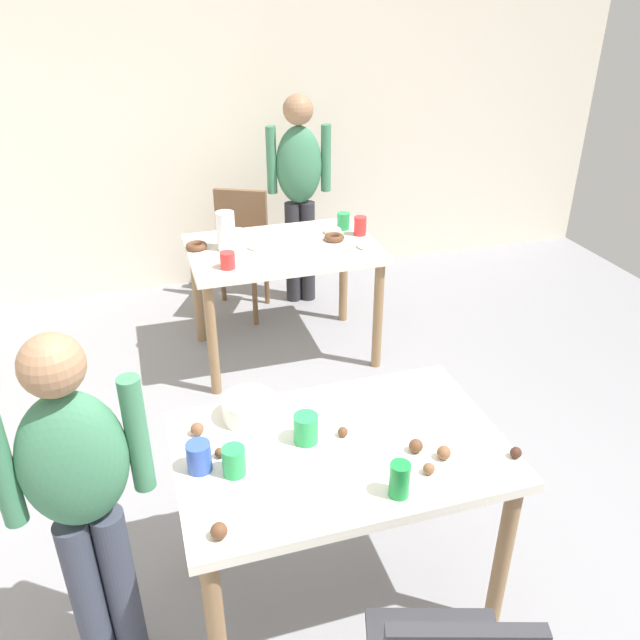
% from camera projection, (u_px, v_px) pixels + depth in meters
% --- Properties ---
extents(ground_plane, '(6.40, 6.40, 0.00)m').
position_uv_depth(ground_plane, '(369.00, 583.00, 2.63)').
color(ground_plane, gray).
extents(wall_back, '(6.40, 0.10, 2.60)m').
position_uv_depth(wall_back, '(220.00, 114.00, 4.71)').
color(wall_back, beige).
rests_on(wall_back, ground_plane).
extents(dining_table_near, '(1.14, 0.75, 0.75)m').
position_uv_depth(dining_table_near, '(340.00, 469.00, 2.29)').
color(dining_table_near, silver).
rests_on(dining_table_near, ground_plane).
extents(dining_table_far, '(1.14, 0.77, 0.75)m').
position_uv_depth(dining_table_far, '(283.00, 262.00, 3.94)').
color(dining_table_far, silver).
rests_on(dining_table_far, ground_plane).
extents(chair_far_table, '(0.54, 0.54, 0.87)m').
position_uv_depth(chair_far_table, '(239.00, 245.00, 4.59)').
color(chair_far_table, brown).
rests_on(chair_far_table, ground_plane).
extents(person_girl_near, '(0.45, 0.23, 1.35)m').
position_uv_depth(person_girl_near, '(81.00, 492.00, 1.97)').
color(person_girl_near, '#383D4C').
rests_on(person_girl_near, ground_plane).
extents(person_adult_far, '(0.46, 0.25, 1.51)m').
position_uv_depth(person_adult_far, '(299.00, 183.00, 4.52)').
color(person_adult_far, '#28282D').
rests_on(person_adult_far, ground_plane).
extents(mixing_bowl, '(0.19, 0.19, 0.09)m').
position_uv_depth(mixing_bowl, '(249.00, 408.00, 2.36)').
color(mixing_bowl, white).
rests_on(mixing_bowl, dining_table_near).
extents(soda_can, '(0.07, 0.07, 0.12)m').
position_uv_depth(soda_can, '(400.00, 480.00, 2.00)').
color(soda_can, '#198438').
rests_on(soda_can, dining_table_near).
extents(fork_near, '(0.17, 0.02, 0.01)m').
position_uv_depth(fork_near, '(379.00, 397.00, 2.49)').
color(fork_near, silver).
rests_on(fork_near, dining_table_near).
extents(cup_near_0, '(0.08, 0.08, 0.10)m').
position_uv_depth(cup_near_0, '(234.00, 461.00, 2.09)').
color(cup_near_0, green).
rests_on(cup_near_0, dining_table_near).
extents(cup_near_1, '(0.08, 0.08, 0.10)m').
position_uv_depth(cup_near_1, '(199.00, 457.00, 2.11)').
color(cup_near_1, '#3351B2').
rests_on(cup_near_1, dining_table_near).
extents(cup_near_2, '(0.09, 0.09, 0.11)m').
position_uv_depth(cup_near_2, '(306.00, 428.00, 2.24)').
color(cup_near_2, green).
rests_on(cup_near_2, dining_table_near).
extents(cake_ball_0, '(0.04, 0.04, 0.04)m').
position_uv_depth(cake_ball_0, '(516.00, 453.00, 2.17)').
color(cake_ball_0, '#3D2319').
rests_on(cake_ball_0, dining_table_near).
extents(cake_ball_1, '(0.04, 0.04, 0.04)m').
position_uv_depth(cake_ball_1, '(220.00, 453.00, 2.18)').
color(cake_ball_1, brown).
rests_on(cake_ball_1, dining_table_near).
extents(cake_ball_2, '(0.05, 0.05, 0.05)m').
position_uv_depth(cake_ball_2, '(416.00, 446.00, 2.20)').
color(cake_ball_2, brown).
rests_on(cake_ball_2, dining_table_near).
extents(cake_ball_3, '(0.05, 0.05, 0.05)m').
position_uv_depth(cake_ball_3, '(219.00, 531.00, 1.86)').
color(cake_ball_3, brown).
rests_on(cake_ball_3, dining_table_near).
extents(cake_ball_4, '(0.04, 0.04, 0.04)m').
position_uv_depth(cake_ball_4, '(429.00, 469.00, 2.10)').
color(cake_ball_4, brown).
rests_on(cake_ball_4, dining_table_near).
extents(cake_ball_5, '(0.04, 0.04, 0.04)m').
position_uv_depth(cake_ball_5, '(343.00, 432.00, 2.28)').
color(cake_ball_5, brown).
rests_on(cake_ball_5, dining_table_near).
extents(cake_ball_6, '(0.05, 0.05, 0.05)m').
position_uv_depth(cake_ball_6, '(197.00, 429.00, 2.28)').
color(cake_ball_6, brown).
rests_on(cake_ball_6, dining_table_near).
extents(cake_ball_7, '(0.05, 0.05, 0.05)m').
position_uv_depth(cake_ball_7, '(444.00, 453.00, 2.17)').
color(cake_ball_7, brown).
rests_on(cake_ball_7, dining_table_near).
extents(pitcher_far, '(0.11, 0.11, 0.23)m').
position_uv_depth(pitcher_far, '(226.00, 231.00, 3.79)').
color(pitcher_far, white).
rests_on(pitcher_far, dining_table_far).
extents(cup_far_0, '(0.08, 0.08, 0.09)m').
position_uv_depth(cup_far_0, '(228.00, 260.00, 3.57)').
color(cup_far_0, red).
rests_on(cup_far_0, dining_table_far).
extents(cup_far_1, '(0.08, 0.08, 0.12)m').
position_uv_depth(cup_far_1, '(360.00, 226.00, 4.03)').
color(cup_far_1, red).
rests_on(cup_far_1, dining_table_far).
extents(cup_far_2, '(0.08, 0.08, 0.11)m').
position_uv_depth(cup_far_2, '(343.00, 221.00, 4.12)').
color(cup_far_2, green).
rests_on(cup_far_2, dining_table_far).
extents(donut_far_0, '(0.11, 0.11, 0.03)m').
position_uv_depth(donut_far_0, '(333.00, 231.00, 4.08)').
color(donut_far_0, white).
rests_on(donut_far_0, dining_table_far).
extents(donut_far_1, '(0.13, 0.13, 0.04)m').
position_uv_depth(donut_far_1, '(236.00, 233.00, 4.04)').
color(donut_far_1, white).
rests_on(donut_far_1, dining_table_far).
extents(donut_far_2, '(0.10, 0.10, 0.03)m').
position_uv_depth(donut_far_2, '(257.00, 246.00, 3.85)').
color(donut_far_2, white).
rests_on(donut_far_2, dining_table_far).
extents(donut_far_3, '(0.13, 0.13, 0.04)m').
position_uv_depth(donut_far_3, '(196.00, 246.00, 3.84)').
color(donut_far_3, brown).
rests_on(donut_far_3, dining_table_far).
extents(donut_far_4, '(0.13, 0.13, 0.04)m').
position_uv_depth(donut_far_4, '(334.00, 237.00, 3.97)').
color(donut_far_4, brown).
rests_on(donut_far_4, dining_table_far).
extents(donut_far_5, '(0.11, 0.11, 0.03)m').
position_uv_depth(donut_far_5, '(366.00, 245.00, 3.86)').
color(donut_far_5, white).
rests_on(donut_far_5, dining_table_far).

